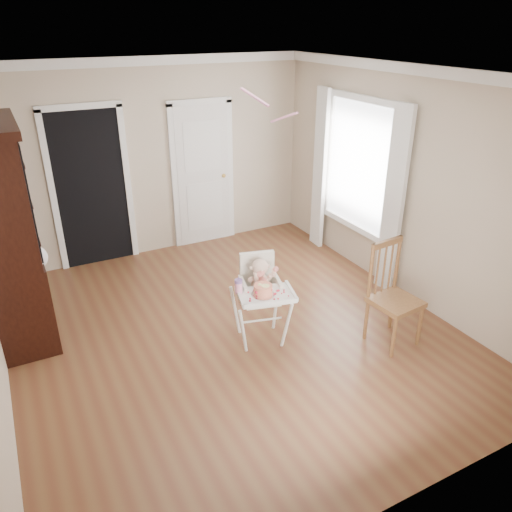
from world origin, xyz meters
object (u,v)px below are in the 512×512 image
sippy_cup (239,286)px  cake (263,290)px  china_cabinet (8,235)px  high_chair (261,290)px  dining_chair (393,298)px

sippy_cup → cake: bearing=-36.0°
sippy_cup → china_cabinet: size_ratio=0.08×
high_chair → sippy_cup: high_chair is taller
cake → china_cabinet: size_ratio=0.10×
china_cabinet → sippy_cup: bearing=-36.5°
high_chair → cake: 0.27m
high_chair → cake: bearing=-97.4°
sippy_cup → china_cabinet: china_cabinet is taller
high_chair → sippy_cup: size_ratio=5.17×
high_chair → china_cabinet: bearing=163.0°
high_chair → dining_chair: dining_chair is taller
cake → sippy_cup: 0.24m
sippy_cup → dining_chair: dining_chair is taller
dining_chair → sippy_cup: bearing=153.5°
china_cabinet → dining_chair: bearing=-30.1°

